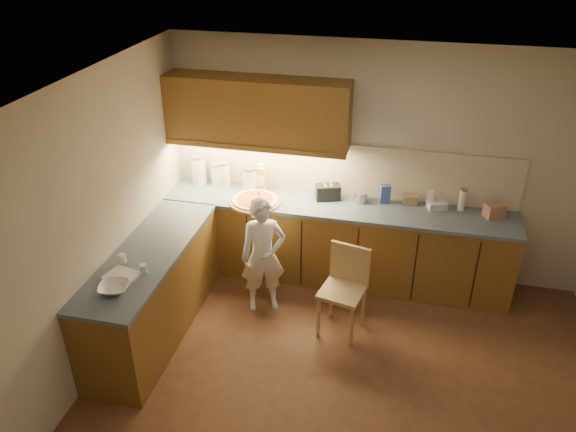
% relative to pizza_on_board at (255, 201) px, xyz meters
% --- Properties ---
extents(room, '(4.54, 4.50, 2.62)m').
position_rel_pizza_on_board_xyz_m(room, '(1.24, -1.55, 0.73)').
color(room, '#54311C').
rests_on(room, ground).
extents(l_counter, '(3.77, 2.62, 0.92)m').
position_rel_pizza_on_board_xyz_m(l_counter, '(0.32, -0.30, -0.48)').
color(l_counter, brown).
rests_on(l_counter, ground).
extents(backsplash, '(3.75, 0.02, 0.58)m').
position_rel_pizza_on_board_xyz_m(backsplash, '(0.87, 0.44, 0.27)').
color(backsplash, beige).
rests_on(backsplash, l_counter).
extents(upper_cabinets, '(1.95, 0.36, 0.73)m').
position_rel_pizza_on_board_xyz_m(upper_cabinets, '(-0.03, 0.28, 0.90)').
color(upper_cabinets, brown).
rests_on(upper_cabinets, ground).
extents(pizza_on_board, '(0.56, 0.56, 0.22)m').
position_rel_pizza_on_board_xyz_m(pizza_on_board, '(0.00, 0.00, 0.00)').
color(pizza_on_board, tan).
rests_on(pizza_on_board, l_counter).
extents(child, '(0.54, 0.46, 1.25)m').
position_rel_pizza_on_board_xyz_m(child, '(0.23, -0.55, -0.32)').
color(child, white).
rests_on(child, ground).
extents(wooden_chair, '(0.48, 0.48, 0.90)m').
position_rel_pizza_on_board_xyz_m(wooden_chair, '(1.09, -0.70, -0.42)').
color(wooden_chair, tan).
rests_on(wooden_chair, ground).
extents(mixing_bowl, '(0.31, 0.31, 0.06)m').
position_rel_pizza_on_board_xyz_m(mixing_bowl, '(-0.71, -1.78, 0.01)').
color(mixing_bowl, white).
rests_on(mixing_bowl, l_counter).
extents(canister_a, '(0.18, 0.18, 0.35)m').
position_rel_pizza_on_board_xyz_m(canister_a, '(-0.75, 0.32, 0.15)').
color(canister_a, silver).
rests_on(canister_a, l_counter).
extents(canister_b, '(0.15, 0.15, 0.27)m').
position_rel_pizza_on_board_xyz_m(canister_b, '(-0.53, 0.33, 0.11)').
color(canister_b, white).
rests_on(canister_b, l_counter).
extents(canister_c, '(0.16, 0.16, 0.29)m').
position_rel_pizza_on_board_xyz_m(canister_c, '(-0.46, 0.34, 0.12)').
color(canister_c, beige).
rests_on(canister_c, l_counter).
extents(canister_d, '(0.17, 0.17, 0.28)m').
position_rel_pizza_on_board_xyz_m(canister_d, '(-0.14, 0.29, 0.12)').
color(canister_d, silver).
rests_on(canister_d, l_counter).
extents(oil_jug, '(0.12, 0.09, 0.33)m').
position_rel_pizza_on_board_xyz_m(oil_jug, '(-0.01, 0.30, 0.13)').
color(oil_jug, '#B19423').
rests_on(oil_jug, l_counter).
extents(toaster, '(0.29, 0.22, 0.17)m').
position_rel_pizza_on_board_xyz_m(toaster, '(0.75, 0.26, 0.06)').
color(toaster, black).
rests_on(toaster, l_counter).
extents(steel_pot, '(0.15, 0.15, 0.12)m').
position_rel_pizza_on_board_xyz_m(steel_pot, '(1.10, 0.28, 0.03)').
color(steel_pot, '#AFAEB3').
rests_on(steel_pot, l_counter).
extents(blue_box, '(0.11, 0.09, 0.21)m').
position_rel_pizza_on_board_xyz_m(blue_box, '(1.36, 0.32, 0.08)').
color(blue_box, '#3852A8').
rests_on(blue_box, l_counter).
extents(card_box_a, '(0.15, 0.12, 0.10)m').
position_rel_pizza_on_board_xyz_m(card_box_a, '(1.63, 0.35, 0.03)').
color(card_box_a, '#A38658').
rests_on(card_box_a, l_counter).
extents(white_bottle, '(0.07, 0.07, 0.19)m').
position_rel_pizza_on_board_xyz_m(white_bottle, '(1.83, 0.32, 0.07)').
color(white_bottle, silver).
rests_on(white_bottle, l_counter).
extents(flat_pack, '(0.23, 0.20, 0.08)m').
position_rel_pizza_on_board_xyz_m(flat_pack, '(1.90, 0.31, 0.01)').
color(flat_pack, silver).
rests_on(flat_pack, l_counter).
extents(tall_jar, '(0.08, 0.08, 0.24)m').
position_rel_pizza_on_board_xyz_m(tall_jar, '(2.15, 0.33, 0.10)').
color(tall_jar, white).
rests_on(tall_jar, l_counter).
extents(card_box_b, '(0.23, 0.21, 0.14)m').
position_rel_pizza_on_board_xyz_m(card_box_b, '(2.47, 0.25, 0.05)').
color(card_box_b, '#A97A5B').
rests_on(card_box_b, l_counter).
extents(dough_cloth, '(0.32, 0.28, 0.02)m').
position_rel_pizza_on_board_xyz_m(dough_cloth, '(-0.74, -1.58, -0.01)').
color(dough_cloth, silver).
rests_on(dough_cloth, l_counter).
extents(spice_jar_a, '(0.08, 0.08, 0.09)m').
position_rel_pizza_on_board_xyz_m(spice_jar_a, '(-0.84, -1.38, 0.02)').
color(spice_jar_a, white).
rests_on(spice_jar_a, l_counter).
extents(spice_jar_b, '(0.07, 0.07, 0.08)m').
position_rel_pizza_on_board_xyz_m(spice_jar_b, '(-0.58, -1.48, 0.02)').
color(spice_jar_b, silver).
rests_on(spice_jar_b, l_counter).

